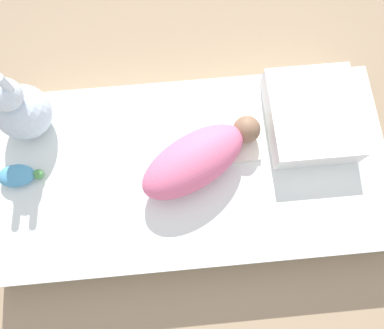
{
  "coord_description": "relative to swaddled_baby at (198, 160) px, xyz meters",
  "views": [
    {
      "loc": [
        -0.03,
        -0.4,
        1.63
      ],
      "look_at": [
        0.01,
        -0.0,
        0.24
      ],
      "focal_mm": 35.0,
      "sensor_mm": 36.0,
      "label": 1
    }
  ],
  "objects": [
    {
      "name": "ground_plane",
      "position": [
        -0.03,
        -0.01,
        -0.28
      ],
      "size": [
        12.0,
        12.0,
        0.0
      ],
      "primitive_type": "plane",
      "color": "#9E8466"
    },
    {
      "name": "swaddled_baby",
      "position": [
        0.0,
        0.0,
        0.0
      ],
      "size": [
        0.52,
        0.39,
        0.17
      ],
      "rotation": [
        0.0,
        0.0,
        0.49
      ],
      "color": "pink",
      "rests_on": "bed_mattress"
    },
    {
      "name": "turtle_plush",
      "position": [
        -0.7,
        0.01,
        -0.05
      ],
      "size": [
        0.18,
        0.09,
        0.06
      ],
      "color": "#4C99C6",
      "rests_on": "bed_mattress"
    },
    {
      "name": "bed_mattress",
      "position": [
        -0.03,
        -0.01,
        -0.18
      ],
      "size": [
        1.6,
        0.78,
        0.19
      ],
      "color": "white",
      "rests_on": "ground_plane"
    },
    {
      "name": "bunny_plush",
      "position": [
        -0.66,
        0.25,
        0.05
      ],
      "size": [
        0.22,
        0.22,
        0.37
      ],
      "color": "silver",
      "rests_on": "bed_mattress"
    },
    {
      "name": "burp_cloth",
      "position": [
        0.16,
        0.1,
        -0.07
      ],
      "size": [
        0.2,
        0.2,
        0.02
      ],
      "color": "white",
      "rests_on": "bed_mattress"
    },
    {
      "name": "pillow",
      "position": [
        0.47,
        0.15,
        -0.03
      ],
      "size": [
        0.35,
        0.39,
        0.11
      ],
      "color": "white",
      "rests_on": "bed_mattress"
    }
  ]
}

